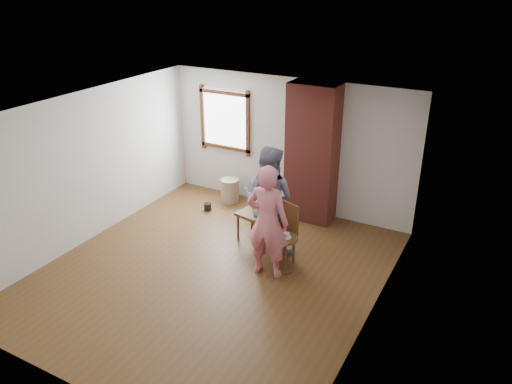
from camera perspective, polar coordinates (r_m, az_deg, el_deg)
ground at (r=8.04m, az=-4.99°, el=-9.08°), size 5.50×5.50×0.00m
room_shell at (r=7.72m, az=-3.36°, el=4.54°), size 5.04×5.52×2.62m
brick_chimney at (r=9.21m, az=6.44°, el=4.36°), size 0.90×0.50×2.60m
stoneware_crock at (r=10.24m, az=-2.99°, el=0.20°), size 0.46×0.46×0.48m
dark_pot at (r=9.95m, az=-5.55°, el=-1.69°), size 0.19×0.19×0.15m
dining_chair_left at (r=8.72m, az=0.02°, el=-1.94°), size 0.55×0.55×1.00m
dining_chair_right at (r=8.00m, az=2.85°, el=-4.35°), size 0.61×0.61×1.03m
side_table at (r=7.85m, az=3.34°, el=-6.43°), size 0.40×0.40×0.60m
cake_plate at (r=7.75m, az=3.38°, el=-5.16°), size 0.18×0.18×0.01m
cake_slice at (r=7.73m, az=3.45°, el=-4.95°), size 0.08×0.07×0.06m
man at (r=8.19m, az=1.40°, el=-0.90°), size 0.92×0.73×1.85m
person_pink at (r=7.52m, az=1.32°, el=-3.43°), size 0.70×0.49×1.83m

